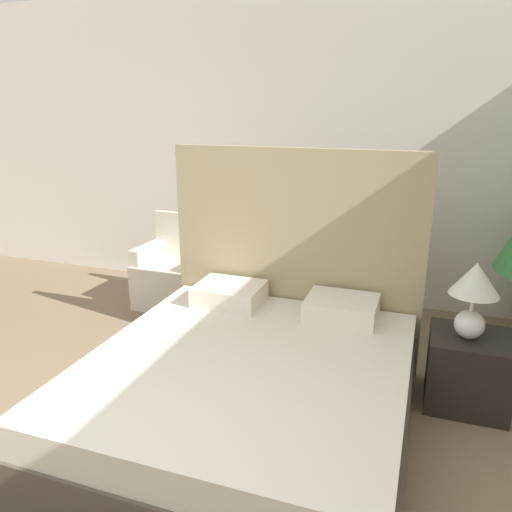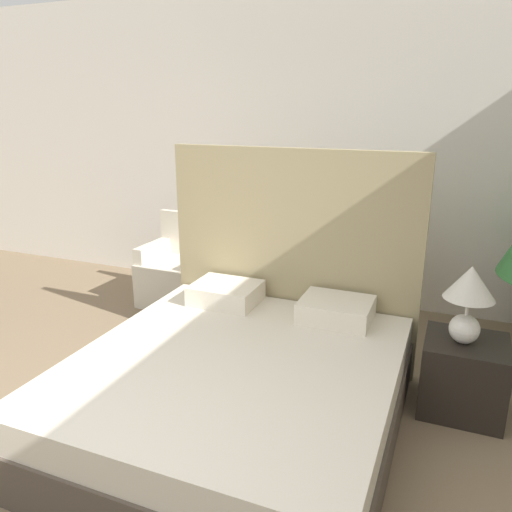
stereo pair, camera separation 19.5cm
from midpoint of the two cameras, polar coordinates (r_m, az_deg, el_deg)
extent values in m
cube|color=silver|center=(4.87, 6.47, 12.06)|extent=(10.00, 0.06, 2.90)
cube|color=#4C4238|center=(3.06, -0.50, -17.15)|extent=(1.80, 1.94, 0.29)
cube|color=beige|center=(2.93, -0.51, -13.26)|extent=(1.77, 1.90, 0.19)
cube|color=tan|center=(3.64, 5.59, -0.25)|extent=(1.84, 0.06, 1.57)
cube|color=silver|center=(3.62, -1.91, -4.26)|extent=(0.47, 0.38, 0.14)
cube|color=silver|center=(3.39, 10.78, -6.07)|extent=(0.47, 0.38, 0.14)
cube|color=beige|center=(4.84, -7.54, -3.08)|extent=(0.70, 0.58, 0.42)
cube|color=beige|center=(4.92, -6.21, 2.50)|extent=(0.69, 0.08, 0.43)
cube|color=beige|center=(4.91, -10.58, 0.57)|extent=(0.12, 0.51, 0.15)
cube|color=beige|center=(4.61, -4.57, -0.26)|extent=(0.12, 0.51, 0.15)
cube|color=beige|center=(4.46, 3.78, -4.78)|extent=(0.72, 0.60, 0.42)
cube|color=beige|center=(4.54, 5.07, 1.29)|extent=(0.69, 0.10, 0.43)
cube|color=beige|center=(4.47, 0.38, -0.77)|extent=(0.13, 0.51, 0.15)
cube|color=beige|center=(4.26, 7.50, -1.81)|extent=(0.13, 0.51, 0.15)
cube|color=black|center=(3.48, 24.11, -12.39)|extent=(0.49, 0.46, 0.47)
sphere|color=white|center=(3.32, 24.29, -7.61)|extent=(0.18, 0.18, 0.18)
cylinder|color=white|center=(3.26, 24.59, -5.32)|extent=(0.02, 0.02, 0.11)
cone|color=beige|center=(3.21, 24.93, -2.78)|extent=(0.30, 0.30, 0.20)
cylinder|color=brown|center=(4.64, -2.00, -3.54)|extent=(0.34, 0.34, 0.47)
camera|label=1|loc=(0.10, -88.63, 0.42)|focal=35.00mm
camera|label=2|loc=(0.10, 91.37, -0.42)|focal=35.00mm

